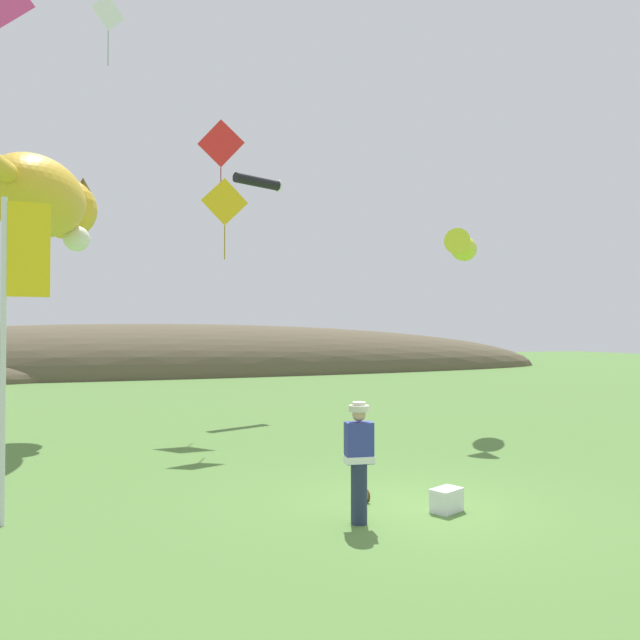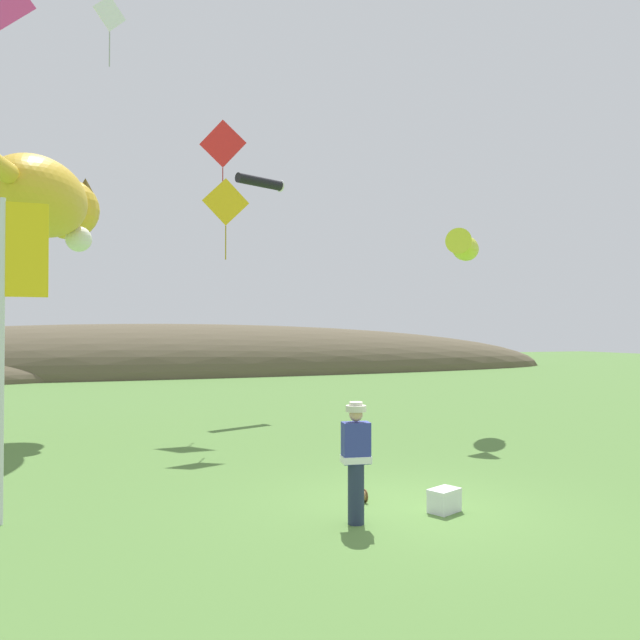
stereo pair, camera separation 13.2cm
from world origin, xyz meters
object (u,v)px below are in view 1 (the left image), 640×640
kite_giant_cat (44,202)px  kite_diamond_white (108,13)px  picnic_cooler (447,500)px  kite_fish_windsock (462,247)px  kite_tube_streamer (258,182)px  festival_banner_pole (15,310)px  festival_attendant (359,458)px  kite_spool (364,496)px  kite_diamond_gold (225,202)px  kite_diamond_red (221,144)px

kite_giant_cat → kite_diamond_white: bearing=-38.3°
picnic_cooler → kite_giant_cat: 12.72m
kite_fish_windsock → kite_diamond_white: kite_diamond_white is taller
kite_tube_streamer → festival_banner_pole: bearing=-120.4°
festival_attendant → kite_fish_windsock: (6.55, 7.08, 4.31)m
kite_giant_cat → kite_diamond_white: (1.52, -1.20, 4.67)m
kite_spool → kite_giant_cat: size_ratio=0.03×
kite_spool → festival_banner_pole: (-5.27, 0.77, 3.02)m
kite_spool → kite_diamond_white: bearing=117.7°
festival_banner_pole → kite_giant_cat: 8.19m
festival_attendant → kite_giant_cat: kite_giant_cat is taller
kite_diamond_white → festival_banner_pole: bearing=-103.2°
festival_attendant → kite_diamond_white: 13.23m
kite_diamond_white → kite_diamond_gold: bearing=-5.8°
kite_diamond_gold → kite_diamond_white: (-2.93, 0.30, 4.64)m
kite_spool → festival_attendant: bearing=-118.8°
kite_spool → kite_tube_streamer: kite_tube_streamer is taller
festival_attendant → kite_diamond_red: size_ratio=0.73×
kite_spool → kite_diamond_gold: bearing=97.0°
kite_fish_windsock → kite_diamond_white: (-9.77, 1.08, 5.59)m
festival_banner_pole → kite_diamond_white: 10.15m
kite_diamond_white → kite_diamond_red: bearing=39.3°
kite_diamond_white → kite_spool: bearing=-62.3°
kite_fish_windsock → kite_diamond_gold: kite_diamond_gold is taller
picnic_cooler → kite_diamond_white: 14.21m
kite_spool → kite_diamond_red: 13.22m
picnic_cooler → kite_giant_cat: bearing=124.0°
picnic_cooler → kite_diamond_red: 13.94m
picnic_cooler → kite_giant_cat: size_ratio=0.08×
kite_diamond_gold → kite_spool: bearing=-83.0°
kite_spool → kite_diamond_white: size_ratio=0.12×
kite_giant_cat → kite_tube_streamer: (6.90, 4.15, 2.05)m
kite_giant_cat → kite_spool: bearing=-57.7°
kite_spool → picnic_cooler: size_ratio=0.37×
festival_attendant → kite_fish_windsock: bearing=47.2°
festival_banner_pole → kite_giant_cat: (-0.02, 7.60, 3.07)m
kite_diamond_gold → festival_banner_pole: bearing=-126.0°
kite_spool → kite_tube_streamer: 15.01m
kite_diamond_gold → picnic_cooler: bearing=-76.8°
kite_spool → picnic_cooler: 1.35m
kite_diamond_red → kite_diamond_gold: kite_diamond_red is taller
kite_tube_streamer → kite_diamond_white: kite_diamond_white is taller
kite_spool → kite_tube_streamer: (1.61, 12.51, 8.13)m
festival_attendant → kite_diamond_gold: (-0.30, 7.86, 5.26)m
picnic_cooler → kite_tube_streamer: 15.68m
festival_banner_pole → kite_tube_streamer: size_ratio=2.42×
festival_attendant → kite_fish_windsock: size_ratio=0.71×
kite_giant_cat → kite_diamond_white: 5.05m
kite_fish_windsock → kite_diamond_red: 8.18m
picnic_cooler → kite_diamond_red: kite_diamond_red is taller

